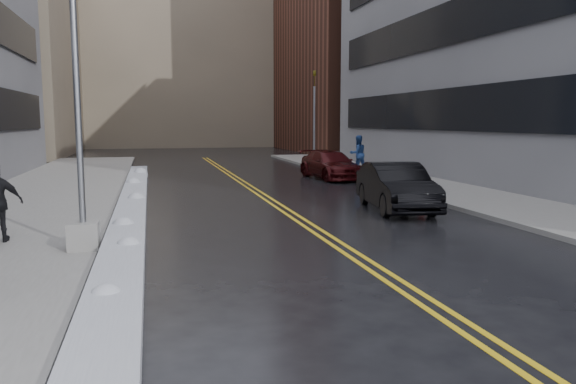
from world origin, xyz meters
TOP-DOWN VIEW (x-y plane):
  - ground at (0.00, 0.00)m, footprint 160.00×160.00m
  - sidewalk_west at (-5.75, 10.00)m, footprint 5.50×50.00m
  - sidewalk_east at (10.00, 10.00)m, footprint 4.00×50.00m
  - lane_line_left at (2.35, 10.00)m, footprint 0.12×50.00m
  - lane_line_right at (2.65, 10.00)m, footprint 0.12×50.00m
  - snow_ridge at (-2.45, 8.00)m, footprint 0.90×30.00m
  - building_east_far at (19.00, 42.00)m, footprint 14.00×20.00m
  - building_far at (2.00, 60.00)m, footprint 36.00×16.00m
  - lamppost at (-3.30, 2.00)m, footprint 0.65×0.65m
  - fire_hydrant at (9.00, 10.00)m, footprint 0.26×0.26m
  - traffic_signal at (8.50, 24.00)m, footprint 0.16×0.20m
  - pedestrian_east at (9.40, 18.46)m, footprint 1.06×0.86m
  - car_black at (6.08, 6.23)m, footprint 2.30×4.97m
  - car_maroon at (7.21, 16.61)m, footprint 2.46×5.09m

SIDE VIEW (x-z plane):
  - ground at x=0.00m, z-range 0.00..0.00m
  - lane_line_left at x=2.35m, z-range 0.00..0.01m
  - lane_line_right at x=2.65m, z-range 0.00..0.01m
  - sidewalk_west at x=-5.75m, z-range 0.00..0.15m
  - sidewalk_east at x=10.00m, z-range 0.00..0.15m
  - snow_ridge at x=-2.45m, z-range 0.00..0.34m
  - fire_hydrant at x=9.00m, z-range 0.18..0.91m
  - car_maroon at x=7.21m, z-range 0.00..1.43m
  - car_black at x=6.08m, z-range 0.00..1.58m
  - pedestrian_east at x=9.40m, z-range 0.15..2.17m
  - lamppost at x=-3.30m, z-range -1.28..6.35m
  - traffic_signal at x=8.50m, z-range 0.40..6.40m
  - building_far at x=2.00m, z-range 0.00..22.00m
  - building_east_far at x=19.00m, z-range 0.00..28.00m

